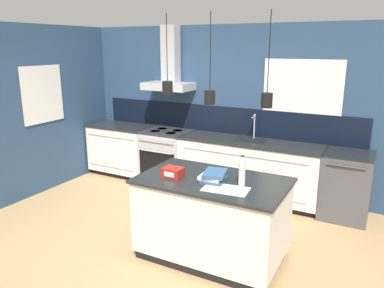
{
  "coord_description": "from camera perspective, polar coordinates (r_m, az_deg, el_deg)",
  "views": [
    {
      "loc": [
        2.38,
        -3.47,
        2.29
      ],
      "look_at": [
        0.18,
        0.66,
        1.05
      ],
      "focal_mm": 35.0,
      "sensor_mm": 36.0,
      "label": 1
    }
  ],
  "objects": [
    {
      "name": "dishwasher",
      "position": [
        5.49,
        22.42,
        -5.85
      ],
      "size": [
        0.62,
        0.65,
        0.91
      ],
      "color": "#4C4C51",
      "rests_on": "ground_plane"
    },
    {
      "name": "paper_pile",
      "position": [
        3.73,
        5.16,
        -6.87
      ],
      "size": [
        0.47,
        0.3,
        0.01
      ],
      "color": "silver",
      "rests_on": "kitchen_island"
    },
    {
      "name": "counter_run_sink",
      "position": [
        5.76,
        8.62,
        -3.85
      ],
      "size": [
        2.16,
        0.64,
        1.29
      ],
      "color": "black",
      "rests_on": "ground_plane"
    },
    {
      "name": "book_stack",
      "position": [
        3.92,
        3.33,
        -4.95
      ],
      "size": [
        0.29,
        0.35,
        0.1
      ],
      "color": "#335684",
      "rests_on": "kitchen_island"
    },
    {
      "name": "wall_back",
      "position": [
        6.05,
        4.1,
        5.93
      ],
      "size": [
        5.6,
        2.24,
        2.6
      ],
      "color": "navy",
      "rests_on": "ground_plane"
    },
    {
      "name": "ground_plane",
      "position": [
        4.79,
        -5.76,
        -13.8
      ],
      "size": [
        16.0,
        16.0,
        0.0
      ],
      "primitive_type": "plane",
      "color": "tan",
      "rests_on": "ground"
    },
    {
      "name": "oven_range",
      "position": [
        6.35,
        -3.87,
        -1.97
      ],
      "size": [
        0.77,
        0.66,
        0.91
      ],
      "color": "#B5B5BA",
      "rests_on": "ground_plane"
    },
    {
      "name": "wall_left",
      "position": [
        6.44,
        -20.86,
        5.07
      ],
      "size": [
        0.08,
        3.8,
        2.6
      ],
      "color": "navy",
      "rests_on": "ground_plane"
    },
    {
      "name": "counter_run_left",
      "position": [
        6.89,
        -10.55,
        -0.81
      ],
      "size": [
        1.14,
        0.64,
        0.91
      ],
      "color": "black",
      "rests_on": "ground_plane"
    },
    {
      "name": "red_supply_box",
      "position": [
        4.05,
        -2.9,
        -4.33
      ],
      "size": [
        0.21,
        0.17,
        0.1
      ],
      "color": "red",
      "rests_on": "kitchen_island"
    },
    {
      "name": "kitchen_island",
      "position": [
        4.17,
        3.08,
        -11.2
      ],
      "size": [
        1.58,
        0.94,
        0.91
      ],
      "color": "black",
      "rests_on": "ground_plane"
    },
    {
      "name": "bottle_on_island",
      "position": [
        3.8,
        7.63,
        -4.39
      ],
      "size": [
        0.07,
        0.07,
        0.32
      ],
      "color": "silver",
      "rests_on": "kitchen_island"
    }
  ]
}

